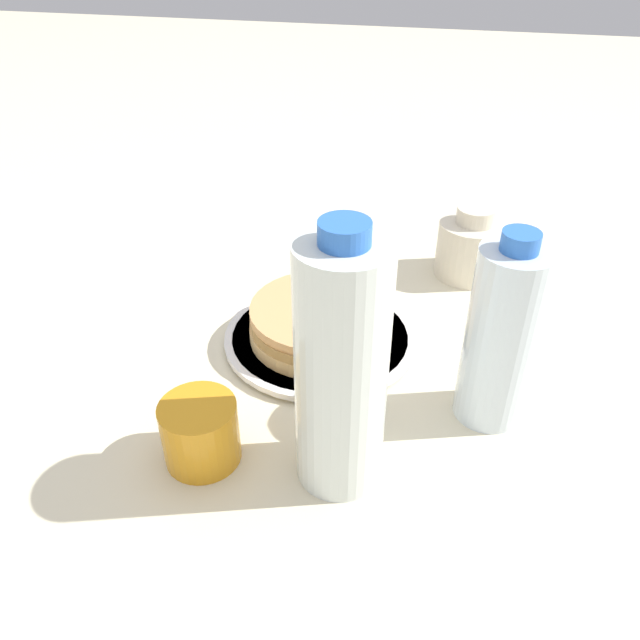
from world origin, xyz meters
TOP-DOWN VIEW (x-y plane):
  - ground_plane at (0.00, 0.00)m, footprint 4.00×4.00m
  - plate at (-0.02, -0.03)m, footprint 0.23×0.23m
  - pancake_stack at (-0.02, -0.03)m, footprint 0.17×0.17m
  - juice_glass at (-0.09, -0.23)m, footprint 0.07×0.07m
  - cream_jug at (0.14, 0.18)m, footprint 0.09×0.09m
  - water_bottle_near at (0.17, -0.11)m, footprint 0.07×0.07m
  - water_bottle_mid at (0.04, -0.22)m, footprint 0.08×0.08m

SIDE VIEW (x-z plane):
  - ground_plane at x=0.00m, z-range 0.00..0.00m
  - plate at x=-0.02m, z-range 0.00..0.01m
  - pancake_stack at x=-0.02m, z-range 0.01..0.05m
  - juice_glass at x=-0.09m, z-range 0.00..0.06m
  - cream_jug at x=0.14m, z-range -0.01..0.09m
  - water_bottle_near at x=0.17m, z-range -0.01..0.20m
  - water_bottle_mid at x=0.04m, z-range -0.01..0.25m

